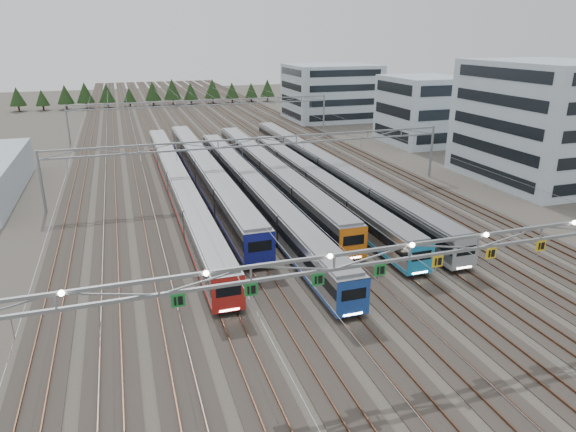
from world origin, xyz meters
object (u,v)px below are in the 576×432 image
object	(u,v)px
depot_bldg_south	(545,122)
depot_bldg_mid	(423,110)
train_d	(270,173)
train_b	(206,173)
train_a	(178,183)
gantry_near	(410,255)
train_c	(253,190)
train_e	(315,183)
gantry_far	(205,107)
gantry_mid	(258,148)
depot_bldg_north	(331,92)
train_f	(326,168)

from	to	relation	value
depot_bldg_south	depot_bldg_mid	bearing A→B (deg)	92.55
train_d	depot_bldg_mid	size ratio (longest dim) A/B	3.60
train_b	depot_bldg_mid	world-z (taller)	depot_bldg_mid
train_a	depot_bldg_mid	world-z (taller)	depot_bldg_mid
gantry_near	depot_bldg_south	xyz separation A→B (m)	(42.63, 33.25, 1.78)
train_c	depot_bldg_mid	distance (m)	52.53
train_e	gantry_far	size ratio (longest dim) A/B	0.95
gantry_mid	depot_bldg_south	world-z (taller)	depot_bldg_south
train_d	depot_bldg_south	xyz separation A→B (m)	(40.33, -8.95, 6.67)
train_b	depot_bldg_north	xyz separation A→B (m)	(42.20, 53.85, 4.73)
train_e	depot_bldg_mid	size ratio (longest dim) A/B	3.36
train_a	gantry_near	distance (m)	42.95
train_d	depot_bldg_north	world-z (taller)	depot_bldg_north
train_b	train_c	bearing A→B (deg)	-65.72
train_c	gantry_near	bearing A→B (deg)	-86.39
train_c	gantry_near	world-z (taller)	gantry_near
train_c	train_e	bearing A→B (deg)	3.50
train_a	depot_bldg_mid	size ratio (longest dim) A/B	4.22
gantry_near	gantry_far	xyz separation A→B (m)	(0.05, 85.12, -0.70)
depot_bldg_south	train_a	bearing A→B (deg)	171.65
train_b	gantry_far	world-z (taller)	gantry_far
gantry_far	depot_bldg_mid	bearing A→B (deg)	-27.09
gantry_mid	depot_bldg_north	bearing A→B (deg)	58.83
train_a	train_e	world-z (taller)	train_a
train_a	train_d	size ratio (longest dim) A/B	1.17
train_a	gantry_near	xyz separation A→B (m)	(11.20, -41.15, 5.05)
train_c	gantry_far	xyz separation A→B (m)	(2.25, 50.23, 4.30)
train_f	depot_bldg_north	world-z (taller)	depot_bldg_north
gantry_mid	gantry_far	size ratio (longest dim) A/B	1.00
train_c	train_d	distance (m)	8.59
train_f	depot_bldg_south	size ratio (longest dim) A/B	3.11
train_f	depot_bldg_south	distance (m)	33.36
depot_bldg_south	depot_bldg_mid	world-z (taller)	depot_bldg_south
train_b	train_c	xyz separation A→B (m)	(4.50, -9.98, -0.19)
train_a	depot_bldg_north	xyz separation A→B (m)	(46.70, 57.56, 4.96)
train_c	train_f	xyz separation A→B (m)	(13.50, 7.57, -0.03)
train_c	depot_bldg_south	xyz separation A→B (m)	(44.83, -1.64, 6.79)
depot_bldg_mid	depot_bldg_north	bearing A→B (deg)	99.43
train_e	gantry_far	world-z (taller)	gantry_far
train_a	train_b	size ratio (longest dim) A/B	1.12
train_a	train_f	distance (m)	22.54
gantry_near	depot_bldg_mid	xyz separation A→B (m)	(41.25, 64.04, -0.40)
train_c	depot_bldg_south	bearing A→B (deg)	-2.10
depot_bldg_mid	train_b	bearing A→B (deg)	-158.22
train_c	train_f	size ratio (longest dim) A/B	0.91
train_e	gantry_mid	world-z (taller)	gantry_mid
train_a	train_d	world-z (taller)	train_d
train_f	gantry_far	distance (m)	44.33
train_e	depot_bldg_mid	world-z (taller)	depot_bldg_mid
train_a	depot_bldg_south	xyz separation A→B (m)	(53.83, -7.90, 6.83)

